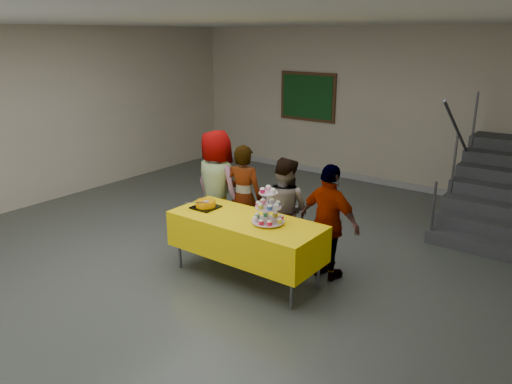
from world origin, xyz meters
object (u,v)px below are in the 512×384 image
Objects in this scene: bear_cake at (206,203)px; schoolchild_a at (217,187)px; bake_table at (246,235)px; cupcake_stand at (268,210)px; schoolchild_d at (329,223)px; staircase at (501,193)px; schoolchild_c at (284,210)px; schoolchild_b at (243,197)px; noticeboard at (308,97)px.

bear_cake is 0.76m from schoolchild_a.
cupcake_stand reaches higher than bake_table.
schoolchild_d is 3.52m from staircase.
schoolchild_d reaches higher than schoolchild_c.
bear_cake is at bearing 69.57° from schoolchild_b.
schoolchild_c is (0.72, 0.69, -0.13)m from bear_cake.
schoolchild_a is at bearing -9.71° from schoolchild_b.
schoolchild_c is 0.58× the size of staircase.
schoolchild_b reaches higher than schoolchild_c.
schoolchild_a reaches higher than bear_cake.
cupcake_stand is at bearing 103.83° from schoolchild_c.
schoolchild_b reaches higher than schoolchild_d.
schoolchild_d is (1.37, -0.11, -0.02)m from schoolchild_b.
schoolchild_c is at bearing 83.76° from bake_table.
noticeboard is at bearing 113.18° from bake_table.
schoolchild_a is at bearing 147.28° from bake_table.
schoolchild_d is (1.81, -0.06, -0.09)m from schoolchild_a.
noticeboard reaches higher than cupcake_stand.
schoolchild_d is (1.42, 0.60, -0.12)m from bear_cake.
schoolchild_a reaches higher than bake_table.
schoolchild_c is at bearing 44.05° from bear_cake.
schoolchild_b is (0.05, 0.70, -0.10)m from bear_cake.
noticeboard reaches higher than staircase.
schoolchild_b is 0.61× the size of staircase.
bake_table is at bearing -0.28° from bear_cake.
staircase is at bearing -146.05° from schoolchild_b.
schoolchild_a is 4.46m from staircase.
cupcake_stand is 0.95m from bear_cake.
cupcake_stand is 0.34× the size of noticeboard.
cupcake_stand is 1.24× the size of bear_cake.
bear_cake is at bearing 39.17° from schoolchild_c.
bear_cake is 0.15× the size of staircase.
bake_table is 1.35× the size of schoolchild_c.
bake_table is at bearing 45.46° from schoolchild_d.
staircase reaches higher than schoolchild_c.
bake_table is at bearing 78.87° from schoolchild_c.
schoolchild_c is at bearing -121.68° from staircase.
staircase is 1.85× the size of noticeboard.
cupcake_stand is 0.28× the size of schoolchild_a.
schoolchild_b is 0.67m from schoolchild_c.
cupcake_stand is 1.14m from schoolchild_b.
bear_cake is 0.25× the size of schoolchild_d.
staircase is at bearing -126.56° from schoolchild_c.
noticeboard is at bearing 106.31° from bear_cake.
schoolchild_b is at bearing -70.38° from noticeboard.
noticeboard is (-2.10, 4.02, 0.91)m from schoolchild_c.
bear_cake is 4.97m from noticeboard.
bake_table is 5.25× the size of bear_cake.
schoolchild_a is 1.11m from schoolchild_c.
schoolchild_d is (0.71, -0.10, 0.02)m from schoolchild_c.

